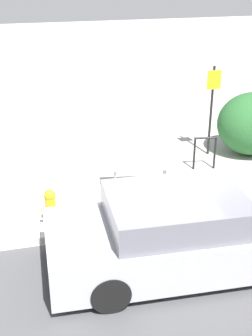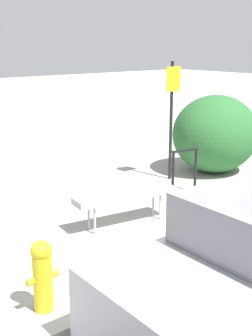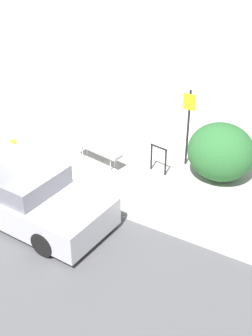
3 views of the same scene
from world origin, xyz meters
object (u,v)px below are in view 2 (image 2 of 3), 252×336
Objects in this scene: bench at (125,196)px; sign_post at (172,110)px; fire_hydrant at (43,273)px; bike_rack at (185,167)px.

bench is 0.71× the size of sign_post.
fire_hydrant reaches higher than bench.
sign_post reaches higher than fire_hydrant.
bench is at bearing -149.83° from sign_post.
bench is 1.80m from bike_rack.
sign_post is 3.01× the size of fire_hydrant.
fire_hydrant is (-2.12, -1.26, -0.04)m from bench.
bike_rack is 4.23m from fire_hydrant.
bike_rack reaches higher than fire_hydrant.
fire_hydrant is at bearing -140.08° from bench.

